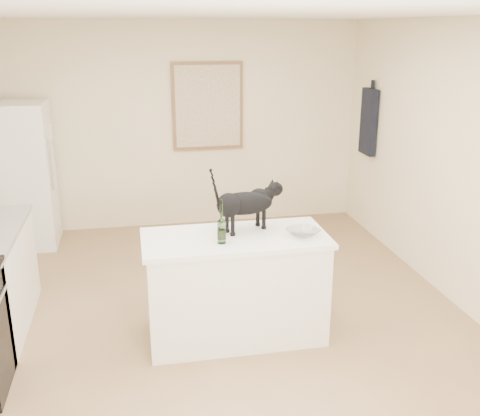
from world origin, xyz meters
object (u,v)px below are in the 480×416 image
(black_cat, at_px, (245,206))
(fridge, at_px, (22,176))
(glass_bowl, at_px, (303,232))
(wine_bottle, at_px, (222,224))

(black_cat, bearing_deg, fridge, 110.60)
(fridge, xyz_separation_m, glass_bowl, (2.59, -2.65, 0.08))
(fridge, relative_size, glass_bowl, 6.83)
(fridge, bearing_deg, glass_bowl, -45.68)
(black_cat, height_order, glass_bowl, black_cat)
(wine_bottle, relative_size, glass_bowl, 1.25)
(fridge, bearing_deg, wine_bottle, -54.35)
(fridge, height_order, wine_bottle, fridge)
(black_cat, relative_size, wine_bottle, 1.94)
(black_cat, distance_m, wine_bottle, 0.33)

